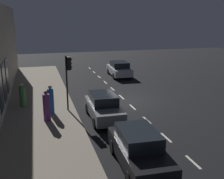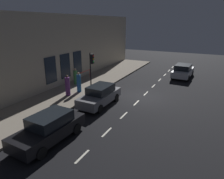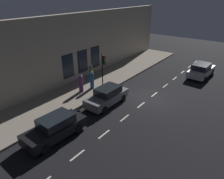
{
  "view_description": "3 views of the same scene",
  "coord_description": "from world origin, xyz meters",
  "px_view_note": "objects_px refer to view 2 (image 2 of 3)",
  "views": [
    {
      "loc": [
        6.34,
        18.72,
        6.18
      ],
      "look_at": [
        1.4,
        1.19,
        1.29
      ],
      "focal_mm": 43.54,
      "sensor_mm": 36.0,
      "label": 1
    },
    {
      "loc": [
        -5.09,
        16.25,
        6.34
      ],
      "look_at": [
        1.45,
        3.19,
        1.43
      ],
      "focal_mm": 32.28,
      "sensor_mm": 36.0,
      "label": 2
    },
    {
      "loc": [
        -7.6,
        16.02,
        9.07
      ],
      "look_at": [
        1.99,
        3.2,
        1.56
      ],
      "focal_mm": 33.58,
      "sensor_mm": 36.0,
      "label": 3
    }
  ],
  "objects_px": {
    "parked_car_0": "(183,71)",
    "pedestrian_2": "(79,83)",
    "parked_car_2": "(100,95)",
    "pedestrian_1": "(68,86)",
    "parked_car_1": "(49,128)",
    "pedestrian_0": "(76,77)",
    "traffic_light": "(92,64)"
  },
  "relations": [
    {
      "from": "pedestrian_1",
      "to": "pedestrian_2",
      "type": "distance_m",
      "value": 1.28
    },
    {
      "from": "pedestrian_0",
      "to": "traffic_light",
      "type": "bearing_deg",
      "value": -115.09
    },
    {
      "from": "pedestrian_1",
      "to": "pedestrian_2",
      "type": "bearing_deg",
      "value": 22.39
    },
    {
      "from": "parked_car_0",
      "to": "pedestrian_2",
      "type": "height_order",
      "value": "pedestrian_2"
    },
    {
      "from": "parked_car_0",
      "to": "pedestrian_2",
      "type": "distance_m",
      "value": 12.88
    },
    {
      "from": "traffic_light",
      "to": "parked_car_2",
      "type": "relative_size",
      "value": 0.85
    },
    {
      "from": "traffic_light",
      "to": "pedestrian_1",
      "type": "xyz_separation_m",
      "value": [
        1.55,
        1.57,
        -1.83
      ]
    },
    {
      "from": "pedestrian_0",
      "to": "pedestrian_1",
      "type": "distance_m",
      "value": 3.49
    },
    {
      "from": "parked_car_2",
      "to": "pedestrian_2",
      "type": "bearing_deg",
      "value": -24.59
    },
    {
      "from": "parked_car_2",
      "to": "pedestrian_1",
      "type": "relative_size",
      "value": 2.34
    },
    {
      "from": "parked_car_1",
      "to": "pedestrian_2",
      "type": "bearing_deg",
      "value": -63.62
    },
    {
      "from": "traffic_light",
      "to": "parked_car_2",
      "type": "bearing_deg",
      "value": 135.51
    },
    {
      "from": "pedestrian_0",
      "to": "pedestrian_2",
      "type": "bearing_deg",
      "value": -134.31
    },
    {
      "from": "parked_car_2",
      "to": "pedestrian_0",
      "type": "height_order",
      "value": "pedestrian_0"
    },
    {
      "from": "traffic_light",
      "to": "parked_car_1",
      "type": "xyz_separation_m",
      "value": [
        -1.96,
        7.61,
        -2.04
      ]
    },
    {
      "from": "traffic_light",
      "to": "pedestrian_1",
      "type": "bearing_deg",
      "value": 45.4
    },
    {
      "from": "parked_car_1",
      "to": "parked_car_2",
      "type": "distance_m",
      "value": 5.78
    },
    {
      "from": "traffic_light",
      "to": "parked_car_0",
      "type": "bearing_deg",
      "value": -123.31
    },
    {
      "from": "traffic_light",
      "to": "parked_car_0",
      "type": "relative_size",
      "value": 0.81
    },
    {
      "from": "parked_car_2",
      "to": "pedestrian_1",
      "type": "height_order",
      "value": "pedestrian_1"
    },
    {
      "from": "pedestrian_2",
      "to": "parked_car_0",
      "type": "bearing_deg",
      "value": 96.78
    },
    {
      "from": "parked_car_1",
      "to": "pedestrian_2",
      "type": "xyz_separation_m",
      "value": [
        3.2,
        -7.28,
        0.21
      ]
    },
    {
      "from": "traffic_light",
      "to": "parked_car_0",
      "type": "distance_m",
      "value": 12.07
    },
    {
      "from": "parked_car_1",
      "to": "parked_car_2",
      "type": "bearing_deg",
      "value": -86.36
    },
    {
      "from": "parked_car_2",
      "to": "pedestrian_2",
      "type": "height_order",
      "value": "pedestrian_2"
    },
    {
      "from": "traffic_light",
      "to": "pedestrian_2",
      "type": "xyz_separation_m",
      "value": [
        1.24,
        0.33,
        -1.82
      ]
    },
    {
      "from": "pedestrian_0",
      "to": "pedestrian_2",
      "type": "relative_size",
      "value": 0.9
    },
    {
      "from": "pedestrian_1",
      "to": "parked_car_1",
      "type": "bearing_deg",
      "value": -113.29
    },
    {
      "from": "pedestrian_0",
      "to": "pedestrian_1",
      "type": "height_order",
      "value": "pedestrian_1"
    },
    {
      "from": "pedestrian_0",
      "to": "pedestrian_2",
      "type": "distance_m",
      "value": 2.62
    },
    {
      "from": "parked_car_1",
      "to": "pedestrian_2",
      "type": "height_order",
      "value": "pedestrian_2"
    },
    {
      "from": "parked_car_0",
      "to": "pedestrian_0",
      "type": "height_order",
      "value": "pedestrian_0"
    }
  ]
}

